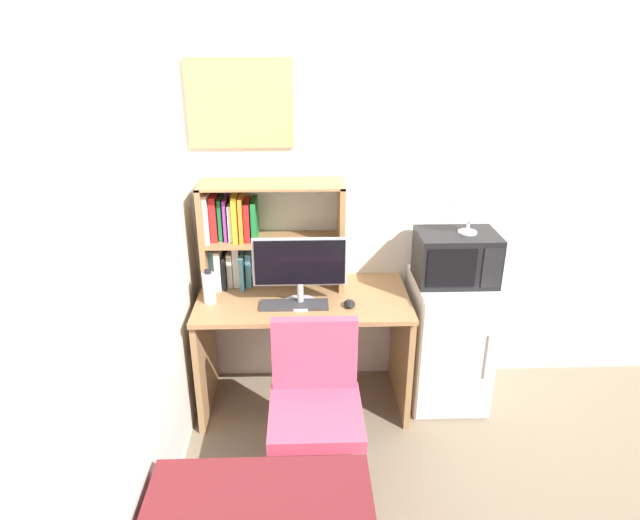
% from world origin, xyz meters
% --- Properties ---
extents(wall_back, '(6.40, 0.04, 2.60)m').
position_xyz_m(wall_back, '(0.40, 0.02, 1.30)').
color(wall_back, silver).
rests_on(wall_back, ground_plane).
extents(wall_left, '(0.04, 4.40, 2.60)m').
position_xyz_m(wall_left, '(-1.62, -1.60, 1.30)').
color(wall_left, silver).
rests_on(wall_left, ground_plane).
extents(desk, '(1.27, 0.66, 0.77)m').
position_xyz_m(desk, '(-0.92, -0.33, 0.53)').
color(desk, '#997047').
rests_on(desk, ground_plane).
extents(hutch_bookshelf, '(0.85, 0.30, 0.65)m').
position_xyz_m(hutch_bookshelf, '(-1.23, -0.13, 1.10)').
color(hutch_bookshelf, '#997047').
rests_on(hutch_bookshelf, desk).
extents(monitor, '(0.54, 0.20, 0.41)m').
position_xyz_m(monitor, '(-0.93, -0.43, 1.00)').
color(monitor, '#B7B7BC').
rests_on(monitor, desk).
extents(keyboard, '(0.39, 0.12, 0.02)m').
position_xyz_m(keyboard, '(-0.97, -0.46, 0.78)').
color(keyboard, '#333338').
rests_on(keyboard, desk).
extents(computer_mouse, '(0.06, 0.09, 0.04)m').
position_xyz_m(computer_mouse, '(-0.65, -0.47, 0.78)').
color(computer_mouse, black).
rests_on(computer_mouse, desk).
extents(water_bottle, '(0.07, 0.07, 0.21)m').
position_xyz_m(water_bottle, '(-1.46, -0.38, 0.86)').
color(water_bottle, silver).
rests_on(water_bottle, desk).
extents(mini_fridge, '(0.47, 0.53, 0.84)m').
position_xyz_m(mini_fridge, '(-0.00, -0.29, 0.42)').
color(mini_fridge, white).
rests_on(mini_fridge, ground_plane).
extents(microwave, '(0.47, 0.33, 0.30)m').
position_xyz_m(microwave, '(-0.00, -0.29, 0.99)').
color(microwave, black).
rests_on(microwave, mini_fridge).
extents(desk_fan, '(0.18, 0.11, 0.26)m').
position_xyz_m(desk_fan, '(0.05, -0.29, 1.29)').
color(desk_fan, silver).
rests_on(desk_fan, microwave).
extents(desk_chair, '(0.54, 0.54, 0.89)m').
position_xyz_m(desk_chair, '(-0.86, -0.99, 0.38)').
color(desk_chair, black).
rests_on(desk_chair, ground_plane).
extents(wall_corkboard, '(0.62, 0.02, 0.51)m').
position_xyz_m(wall_corkboard, '(-1.26, -0.01, 1.85)').
color(wall_corkboard, tan).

